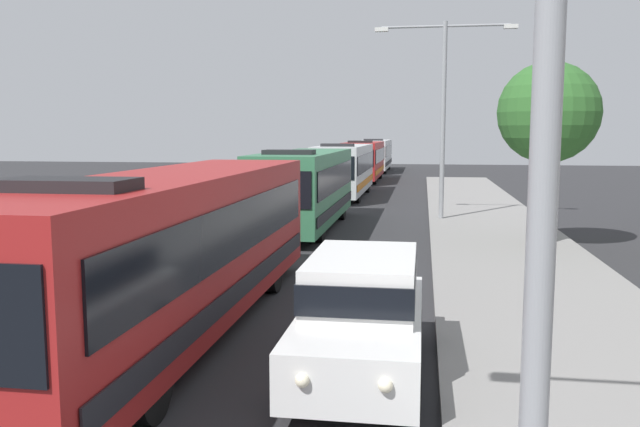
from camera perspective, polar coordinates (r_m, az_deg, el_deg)
bus_lead at (r=12.64m, az=-12.53°, el=-2.73°), size 2.58×12.34×3.21m
bus_second_in_line at (r=25.93m, az=-1.30°, el=2.39°), size 2.58×10.52×3.21m
bus_middle at (r=38.89m, az=2.15°, el=3.95°), size 2.58×10.89×3.21m
bus_fourth_in_line at (r=51.54m, az=3.84°, el=4.70°), size 2.58×10.48×3.21m
bus_rear at (r=64.82m, az=4.90°, el=5.18°), size 2.58×11.78×3.21m
white_suv at (r=10.39m, az=3.69°, el=-8.43°), size 1.86×4.81×1.90m
streetlamp_mid at (r=28.36m, az=10.71°, el=9.75°), size 5.83×0.28×8.23m
roadside_tree at (r=22.59m, az=19.27°, el=8.25°), size 3.26×3.26×5.93m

